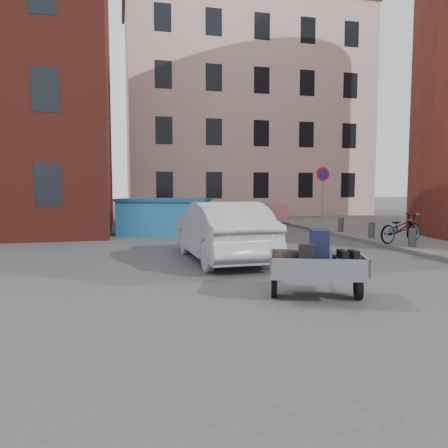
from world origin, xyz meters
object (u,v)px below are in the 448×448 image
object	(u,v)px
dumpster	(164,217)
bicycle	(401,228)
silver_car	(221,231)
trailer	(316,264)

from	to	relation	value
dumpster	bicycle	bearing A→B (deg)	-11.80
dumpster	silver_car	distance (m)	6.34
trailer	bicycle	distance (m)	7.75
silver_car	bicycle	bearing A→B (deg)	-171.53
trailer	dumpster	world-z (taller)	dumpster
trailer	bicycle	xyz separation A→B (m)	(5.54, 5.41, -0.02)
trailer	silver_car	xyz separation A→B (m)	(-0.70, 4.19, 0.17)
silver_car	bicycle	size ratio (longest dim) A/B	2.62
dumpster	trailer	bearing A→B (deg)	-57.88
trailer	bicycle	size ratio (longest dim) A/B	1.10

